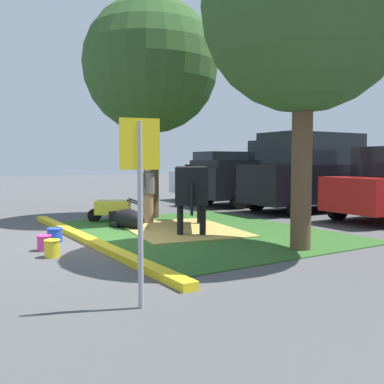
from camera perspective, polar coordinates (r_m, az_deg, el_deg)
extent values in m
plane|color=#4C4C4F|center=(9.36, -11.90, -6.17)|extent=(80.00, 80.00, 0.00)
cube|color=#2D5B23|center=(10.31, 1.07, -5.07)|extent=(6.61, 5.06, 0.02)
cube|color=yellow|center=(9.14, -13.23, -6.05)|extent=(7.81, 0.24, 0.12)
cube|color=tan|center=(10.48, -1.40, -4.84)|extent=(3.55, 2.89, 0.04)
cylinder|color=#4C3823|center=(12.64, -5.27, 3.36)|extent=(0.42, 0.42, 2.99)
sphere|color=#2D5123|center=(12.91, -5.36, 15.96)|extent=(3.78, 3.78, 3.78)
cylinder|color=brown|center=(8.31, 13.96, 3.16)|extent=(0.37, 0.37, 3.07)
sphere|color=#2D5123|center=(8.74, 14.30, 22.06)|extent=(3.71, 3.71, 3.71)
cube|color=black|center=(10.38, -0.16, 1.07)|extent=(2.33, 1.78, 0.80)
cube|color=white|center=(10.53, -0.18, 1.11)|extent=(1.14, 1.08, 0.56)
cylinder|color=black|center=(11.71, -0.28, 1.90)|extent=(0.71, 0.60, 0.58)
cube|color=black|center=(12.02, -0.30, 2.81)|extent=(0.51, 0.45, 0.32)
cube|color=white|center=(12.22, -0.32, 2.65)|extent=(0.21, 0.23, 0.20)
cylinder|color=black|center=(11.30, -1.48, -2.51)|extent=(0.14, 0.14, 0.70)
cylinder|color=black|center=(11.31, 1.00, -2.51)|extent=(0.14, 0.14, 0.70)
cylinder|color=black|center=(9.59, -1.54, -3.70)|extent=(0.14, 0.14, 0.70)
cylinder|color=black|center=(9.60, 1.39, -3.69)|extent=(0.14, 0.14, 0.70)
cylinder|color=black|center=(9.20, -0.03, -0.88)|extent=(0.06, 0.06, 0.70)
ellipsoid|color=black|center=(10.80, -8.17, -3.46)|extent=(1.17, 0.67, 0.48)
cube|color=black|center=(11.30, -9.88, -3.05)|extent=(0.31, 0.25, 0.22)
cube|color=silver|center=(11.40, -10.21, -2.99)|extent=(0.08, 0.11, 0.16)
cylinder|color=black|center=(11.02, -9.96, -4.28)|extent=(0.36, 0.16, 0.10)
cylinder|color=#9E7F5B|center=(11.51, -5.65, -2.19)|extent=(0.26, 0.26, 0.79)
cylinder|color=slate|center=(11.45, -5.68, 1.14)|extent=(0.34, 0.34, 0.55)
sphere|color=tan|center=(11.44, -5.69, 3.04)|extent=(0.21, 0.21, 0.21)
cylinder|color=slate|center=(11.63, -5.03, 1.32)|extent=(0.09, 0.09, 0.52)
cylinder|color=slate|center=(11.28, -6.35, 1.23)|extent=(0.09, 0.09, 0.52)
cube|color=gold|center=(12.03, -10.16, -1.95)|extent=(0.97, 1.08, 0.36)
cylinder|color=black|center=(12.14, -12.48, -2.97)|extent=(0.27, 0.36, 0.36)
cylinder|color=black|center=(11.80, -8.86, -3.41)|extent=(0.04, 0.04, 0.24)
cylinder|color=black|center=(12.24, -8.60, -3.15)|extent=(0.04, 0.04, 0.24)
cylinder|color=black|center=(11.72, -7.18, -1.48)|extent=(0.30, 0.48, 0.23)
cylinder|color=black|center=(12.15, -6.98, -1.28)|extent=(0.30, 0.48, 0.23)
cylinder|color=#99999E|center=(4.92, -6.68, -3.08)|extent=(0.06, 0.06, 2.08)
cube|color=yellow|center=(4.88, -6.76, 6.16)|extent=(0.15, 0.44, 0.56)
cylinder|color=blue|center=(9.39, -17.28, -5.37)|extent=(0.30, 0.30, 0.28)
torus|color=blue|center=(9.37, -17.29, -4.53)|extent=(0.32, 0.32, 0.02)
cylinder|color=#EA3893|center=(8.60, -18.54, -6.27)|extent=(0.25, 0.25, 0.27)
torus|color=#EA3893|center=(8.57, -18.56, -5.37)|extent=(0.27, 0.27, 0.02)
cylinder|color=yellow|center=(7.98, -17.58, -6.98)|extent=(0.26, 0.26, 0.29)
torus|color=yellow|center=(7.95, -17.60, -5.95)|extent=(0.28, 0.28, 0.02)
cube|color=silver|center=(18.99, 4.16, 1.42)|extent=(1.95, 4.46, 0.90)
cube|color=black|center=(18.97, 4.18, 3.99)|extent=(1.66, 2.25, 0.80)
cylinder|color=black|center=(20.58, 6.04, 0.36)|extent=(0.24, 0.65, 0.64)
cylinder|color=black|center=(19.16, 9.21, 0.05)|extent=(0.24, 0.65, 0.64)
cylinder|color=black|center=(19.04, -0.93, 0.08)|extent=(0.24, 0.65, 0.64)
cylinder|color=black|center=(17.49, 1.94, -0.28)|extent=(0.24, 0.65, 0.64)
cube|color=black|center=(16.85, 8.92, 1.38)|extent=(2.19, 5.47, 1.10)
cube|color=black|center=(17.44, 11.38, 4.89)|extent=(1.90, 1.86, 1.00)
cube|color=black|center=(16.10, 5.58, 3.67)|extent=(1.99, 2.76, 0.24)
cylinder|color=black|center=(18.78, 11.15, -0.05)|extent=(0.24, 0.65, 0.64)
cylinder|color=black|center=(17.33, 15.51, -0.47)|extent=(0.24, 0.65, 0.64)
cylinder|color=black|center=(16.68, 2.04, -0.49)|extent=(0.24, 0.65, 0.64)
cylinder|color=black|center=(15.03, 6.09, -1.02)|extent=(0.24, 0.65, 0.64)
cube|color=black|center=(14.83, 15.11, 1.12)|extent=(2.06, 4.66, 1.20)
cube|color=black|center=(14.82, 15.19, 5.37)|extent=(1.78, 3.26, 1.00)
cylinder|color=black|center=(16.60, 16.39, -0.68)|extent=(0.24, 0.65, 0.64)
cylinder|color=black|center=(15.36, 21.53, -1.17)|extent=(0.24, 0.65, 0.64)
cylinder|color=black|center=(14.59, 8.26, -1.19)|extent=(0.24, 0.65, 0.64)
cylinder|color=black|center=(13.16, 13.40, -1.83)|extent=(0.24, 0.65, 0.64)
cylinder|color=black|center=(12.86, 18.28, -2.06)|extent=(0.24, 0.65, 0.64)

